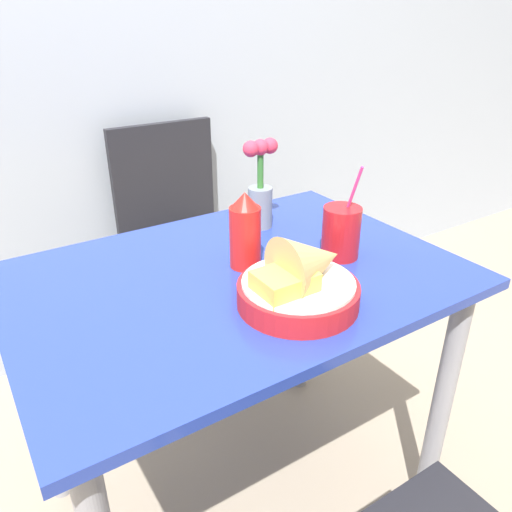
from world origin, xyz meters
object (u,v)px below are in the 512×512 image
at_px(flower_vase, 260,188).
at_px(chair_far_window, 177,225).
at_px(drink_cup, 341,234).
at_px(food_basket, 302,280).
at_px(ketchup_bottle, 245,231).

bearing_deg(flower_vase, chair_far_window, 89.48).
relative_size(drink_cup, flower_vase, 0.96).
xyz_separation_m(chair_far_window, food_basket, (-0.15, -0.96, 0.26)).
distance_m(chair_far_window, flower_vase, 0.67).
bearing_deg(ketchup_bottle, flower_vase, 48.48).
relative_size(food_basket, ketchup_bottle, 1.37).
bearing_deg(food_basket, drink_cup, 30.47).
distance_m(chair_far_window, food_basket, 1.01).
bearing_deg(flower_vase, drink_cup, -76.80).
relative_size(food_basket, drink_cup, 1.07).
bearing_deg(flower_vase, food_basket, -111.29).
distance_m(food_basket, flower_vase, 0.41).
bearing_deg(drink_cup, flower_vase, 103.20).
bearing_deg(ketchup_bottle, food_basket, -87.62).
xyz_separation_m(chair_far_window, ketchup_bottle, (-0.16, -0.76, 0.29)).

